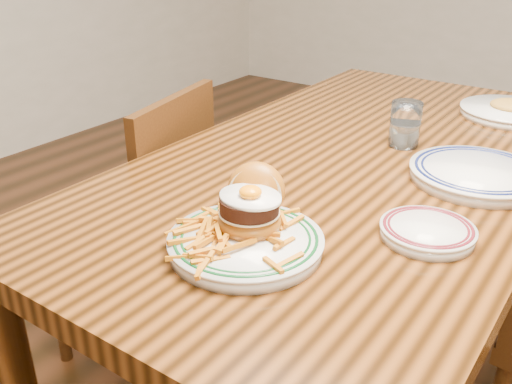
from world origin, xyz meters
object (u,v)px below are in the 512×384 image
Objects in this scene: table at (359,190)px; main_plate at (248,228)px; chair_left at (148,223)px; side_plate at (428,231)px.

main_plate is at bearing -87.33° from table.
chair_left is (-0.59, -0.15, -0.21)m from table.
chair_left is 5.11× the size of side_plate.
main_plate is (0.61, -0.34, 0.33)m from chair_left.
main_plate is at bearing -137.14° from side_plate.
side_plate is (0.24, 0.20, -0.02)m from main_plate.
chair_left is 3.03× the size of main_plate.
table is 9.68× the size of side_plate.
chair_left is at bearing 126.32° from main_plate.
table is 0.51m from main_plate.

